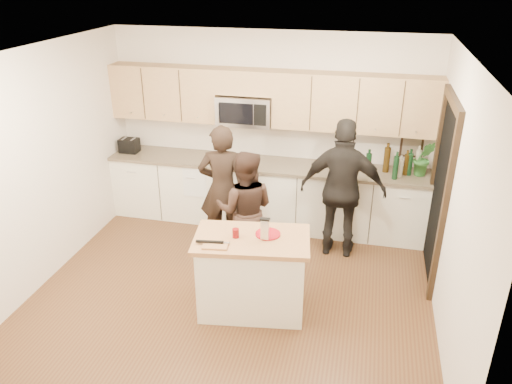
% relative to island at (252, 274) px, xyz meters
% --- Properties ---
extents(floor, '(4.50, 4.50, 0.00)m').
position_rel_island_xyz_m(floor, '(-0.29, 0.31, -0.45)').
color(floor, brown).
rests_on(floor, ground).
extents(room_shell, '(4.52, 4.02, 2.71)m').
position_rel_island_xyz_m(room_shell, '(-0.29, 0.31, 1.28)').
color(room_shell, beige).
rests_on(room_shell, ground).
extents(back_cabinetry, '(4.50, 0.66, 0.94)m').
position_rel_island_xyz_m(back_cabinetry, '(-0.29, 2.00, 0.02)').
color(back_cabinetry, white).
rests_on(back_cabinetry, ground).
extents(upper_cabinetry, '(4.50, 0.33, 0.75)m').
position_rel_island_xyz_m(upper_cabinetry, '(-0.25, 2.15, 1.39)').
color(upper_cabinetry, tan).
rests_on(upper_cabinetry, ground).
extents(microwave, '(0.76, 0.41, 0.40)m').
position_rel_island_xyz_m(microwave, '(-0.60, 2.11, 1.20)').
color(microwave, silver).
rests_on(microwave, ground).
extents(doorway, '(0.06, 1.25, 2.20)m').
position_rel_island_xyz_m(doorway, '(1.94, 1.21, 0.70)').
color(doorway, black).
rests_on(doorway, ground).
extents(framed_picture, '(0.30, 0.03, 0.38)m').
position_rel_island_xyz_m(framed_picture, '(1.66, 2.30, 0.83)').
color(framed_picture, black).
rests_on(framed_picture, ground).
extents(dish_towel, '(0.34, 0.60, 0.48)m').
position_rel_island_xyz_m(dish_towel, '(-1.24, 1.82, 0.35)').
color(dish_towel, white).
rests_on(dish_towel, ground).
extents(island, '(1.29, 0.86, 0.90)m').
position_rel_island_xyz_m(island, '(0.00, 0.00, 0.00)').
color(island, white).
rests_on(island, ground).
extents(red_plate, '(0.26, 0.26, 0.02)m').
position_rel_island_xyz_m(red_plate, '(0.15, 0.10, 0.45)').
color(red_plate, maroon).
rests_on(red_plate, island).
extents(box_grater, '(0.10, 0.05, 0.23)m').
position_rel_island_xyz_m(box_grater, '(0.14, -0.02, 0.58)').
color(box_grater, silver).
rests_on(box_grater, red_plate).
extents(drink_glass, '(0.07, 0.07, 0.10)m').
position_rel_island_xyz_m(drink_glass, '(-0.16, -0.03, 0.49)').
color(drink_glass, maroon).
rests_on(drink_glass, island).
extents(cutting_board, '(0.28, 0.22, 0.02)m').
position_rel_island_xyz_m(cutting_board, '(-0.32, -0.24, 0.46)').
color(cutting_board, '#AC7648').
rests_on(cutting_board, island).
extents(tongs, '(0.29, 0.07, 0.02)m').
position_rel_island_xyz_m(tongs, '(-0.38, -0.23, 0.47)').
color(tongs, black).
rests_on(tongs, cutting_board).
extents(knife, '(0.21, 0.05, 0.01)m').
position_rel_island_xyz_m(knife, '(-0.28, -0.21, 0.47)').
color(knife, silver).
rests_on(knife, cutting_board).
extents(toaster, '(0.27, 0.20, 0.21)m').
position_rel_island_xyz_m(toaster, '(-2.34, 1.98, 0.59)').
color(toaster, black).
rests_on(toaster, back_cabinetry).
extents(bottle_cluster, '(0.71, 0.35, 0.40)m').
position_rel_island_xyz_m(bottle_cluster, '(1.48, 2.00, 0.66)').
color(bottle_cluster, black).
rests_on(bottle_cluster, back_cabinetry).
extents(orchid, '(0.28, 0.23, 0.48)m').
position_rel_island_xyz_m(orchid, '(1.81, 2.03, 0.72)').
color(orchid, '#33722D').
rests_on(orchid, back_cabinetry).
extents(woman_left, '(0.68, 0.51, 1.70)m').
position_rel_island_xyz_m(woman_left, '(-0.68, 1.22, 0.39)').
color(woman_left, black).
rests_on(woman_left, ground).
extents(woman_center, '(0.79, 0.65, 1.51)m').
position_rel_island_xyz_m(woman_center, '(-0.29, 0.88, 0.30)').
color(woman_center, '#2F1E17').
rests_on(woman_center, ground).
extents(woman_right, '(1.08, 0.47, 1.82)m').
position_rel_island_xyz_m(woman_right, '(0.84, 1.40, 0.46)').
color(woman_right, black).
rests_on(woman_right, ground).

